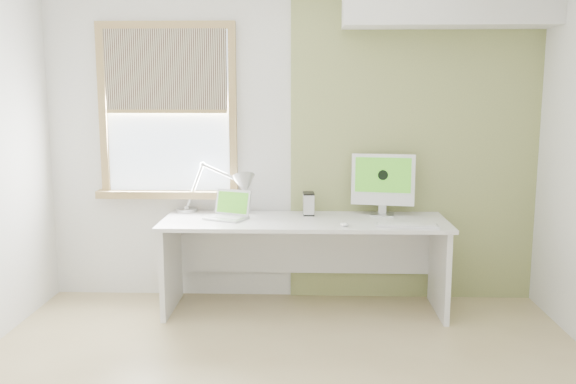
{
  "coord_description": "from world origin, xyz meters",
  "views": [
    {
      "loc": [
        0.14,
        -3.24,
        1.7
      ],
      "look_at": [
        0.0,
        1.05,
        1.0
      ],
      "focal_mm": 38.09,
      "sensor_mm": 36.0,
      "label": 1
    }
  ],
  "objects_px": {
    "desk_lamp": "(233,188)",
    "laptop": "(229,211)",
    "external_drive": "(309,204)",
    "imac": "(383,181)",
    "desk": "(304,242)"
  },
  "relations": [
    {
      "from": "desk_lamp",
      "to": "imac",
      "type": "distance_m",
      "value": 1.2
    },
    {
      "from": "external_drive",
      "to": "laptop",
      "type": "bearing_deg",
      "value": -166.22
    },
    {
      "from": "desk",
      "to": "laptop",
      "type": "height_order",
      "value": "laptop"
    },
    {
      "from": "imac",
      "to": "laptop",
      "type": "bearing_deg",
      "value": -171.9
    },
    {
      "from": "external_drive",
      "to": "imac",
      "type": "distance_m",
      "value": 0.62
    },
    {
      "from": "desk",
      "to": "laptop",
      "type": "distance_m",
      "value": 0.64
    },
    {
      "from": "desk_lamp",
      "to": "imac",
      "type": "relative_size",
      "value": 1.41
    },
    {
      "from": "desk_lamp",
      "to": "external_drive",
      "type": "distance_m",
      "value": 0.62
    },
    {
      "from": "desk_lamp",
      "to": "laptop",
      "type": "height_order",
      "value": "desk_lamp"
    },
    {
      "from": "imac",
      "to": "external_drive",
      "type": "bearing_deg",
      "value": -178.03
    },
    {
      "from": "desk_lamp",
      "to": "external_drive",
      "type": "xyz_separation_m",
      "value": [
        0.6,
        -0.01,
        -0.13
      ]
    },
    {
      "from": "external_drive",
      "to": "desk_lamp",
      "type": "bearing_deg",
      "value": 179.52
    },
    {
      "from": "desk_lamp",
      "to": "imac",
      "type": "xyz_separation_m",
      "value": [
        1.2,
        0.02,
        0.06
      ]
    },
    {
      "from": "desk",
      "to": "external_drive",
      "type": "bearing_deg",
      "value": 76.7
    },
    {
      "from": "desk",
      "to": "desk_lamp",
      "type": "height_order",
      "value": "desk_lamp"
    }
  ]
}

